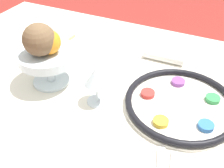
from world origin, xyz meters
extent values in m
cube|color=silver|center=(0.00, 0.00, 0.35)|extent=(1.59, 0.92, 0.71)
cylinder|color=silver|center=(-0.22, 0.03, 0.71)|extent=(0.34, 0.34, 0.01)
torus|color=black|center=(-0.22, 0.03, 0.73)|extent=(0.34, 0.34, 0.02)
cylinder|color=red|center=(-0.11, 0.03, 0.73)|extent=(0.04, 0.04, 0.01)
cylinder|color=gold|center=(-0.19, 0.13, 0.73)|extent=(0.04, 0.04, 0.01)
cylinder|color=#2D6BB7|center=(-0.30, 0.09, 0.73)|extent=(0.04, 0.04, 0.01)
cylinder|color=#33934C|center=(-0.30, -0.03, 0.73)|extent=(0.04, 0.04, 0.01)
cylinder|color=#844299|center=(-0.19, -0.07, 0.73)|extent=(0.04, 0.04, 0.01)
cylinder|color=silver|center=(0.03, 0.12, 0.71)|extent=(0.06, 0.06, 0.00)
cylinder|color=silver|center=(0.03, 0.12, 0.75)|extent=(0.01, 0.01, 0.07)
cone|color=silver|center=(0.03, 0.12, 0.81)|extent=(0.07, 0.07, 0.06)
cylinder|color=silver|center=(0.22, 0.09, 0.71)|extent=(0.13, 0.13, 0.01)
cylinder|color=silver|center=(0.22, 0.09, 0.76)|extent=(0.03, 0.03, 0.08)
cylinder|color=silver|center=(0.22, 0.09, 0.82)|extent=(0.19, 0.19, 0.03)
sphere|color=orange|center=(0.20, 0.09, 0.87)|extent=(0.08, 0.08, 0.08)
sphere|color=brown|center=(0.22, 0.11, 0.88)|extent=(0.10, 0.10, 0.10)
cylinder|color=beige|center=(0.37, -0.15, 0.71)|extent=(0.19, 0.19, 0.01)
cube|color=#D1B784|center=(0.37, -0.15, 0.72)|extent=(0.13, 0.13, 0.01)
cylinder|color=white|center=(-0.10, -0.20, 0.73)|extent=(0.15, 0.04, 0.04)
camera|label=1|loc=(-0.28, 0.65, 1.27)|focal=42.00mm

